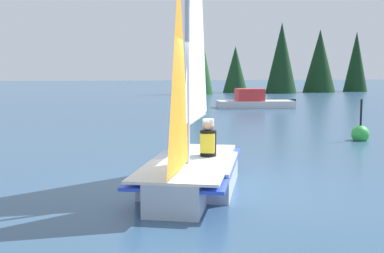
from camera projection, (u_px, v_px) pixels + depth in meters
name	position (u px, v px, depth m)	size (l,w,h in m)	color
ground_plane	(192.00, 187.00, 8.46)	(260.00, 260.00, 0.00)	#2D4C6B
sailboat_main	(192.00, 143.00, 8.43)	(2.93, 4.10, 5.57)	#B2BCCC
sailor_helm	(208.00, 148.00, 8.86)	(0.40, 0.42, 1.16)	black
sailor_crew	(181.00, 145.00, 9.23)	(0.40, 0.42, 1.16)	black
motorboat_distant	(253.00, 101.00, 28.07)	(4.73, 2.65, 1.12)	silver
treeline_shore	(288.00, 61.00, 50.04)	(21.17, 5.28, 7.14)	#143319
buoy_marker	(360.00, 134.00, 14.40)	(0.53, 0.53, 1.32)	green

